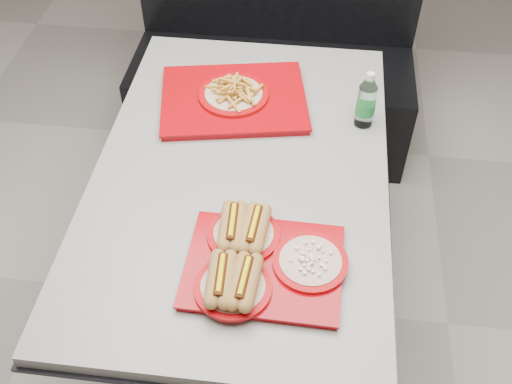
# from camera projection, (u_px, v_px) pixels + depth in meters

# --- Properties ---
(ground) EXTENTS (6.00, 6.00, 0.00)m
(ground) POSITION_uv_depth(u_px,v_px,m) (244.00, 303.00, 2.39)
(ground) COLOR gray
(ground) RESTS_ON ground
(diner_table) EXTENTS (0.92, 1.42, 0.75)m
(diner_table) POSITION_uv_depth(u_px,v_px,m) (242.00, 204.00, 1.97)
(diner_table) COLOR black
(diner_table) RESTS_ON ground
(booth_bench) EXTENTS (1.30, 0.57, 1.35)m
(booth_bench) POSITION_uv_depth(u_px,v_px,m) (274.00, 62.00, 2.85)
(booth_bench) COLOR black
(booth_bench) RESTS_ON ground
(tray_near) EXTENTS (0.43, 0.37, 0.09)m
(tray_near) POSITION_uv_depth(u_px,v_px,m) (257.00, 260.00, 1.56)
(tray_near) COLOR #9B040A
(tray_near) RESTS_ON diner_table
(tray_far) EXTENTS (0.56, 0.47, 0.10)m
(tray_far) POSITION_uv_depth(u_px,v_px,m) (234.00, 96.00, 2.05)
(tray_far) COLOR #9B040A
(tray_far) RESTS_ON diner_table
(water_bottle) EXTENTS (0.06, 0.06, 0.20)m
(water_bottle) POSITION_uv_depth(u_px,v_px,m) (366.00, 103.00, 1.93)
(water_bottle) COLOR silver
(water_bottle) RESTS_ON diner_table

